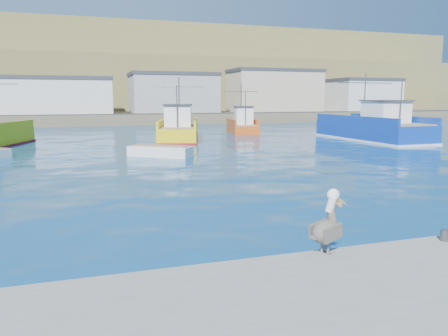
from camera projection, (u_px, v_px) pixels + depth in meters
name	position (u px, v px, depth m)	size (l,w,h in m)	color
ground	(283.00, 232.00, 13.77)	(260.00, 260.00, 0.00)	navy
dock_bollards	(366.00, 245.00, 10.66)	(36.20, 0.20, 0.30)	#4C4C4C
far_shore	(104.00, 80.00, 114.95)	(200.00, 81.00, 24.00)	brown
trawler_yellow_b	(179.00, 130.00, 44.17)	(6.32, 11.26, 6.44)	yellow
trawler_blue	(373.00, 128.00, 44.15)	(6.62, 13.86, 6.83)	#0C3496
boat_orange	(242.00, 125.00, 53.16)	(4.25, 8.06, 6.00)	#C84914
skiff_mid	(160.00, 152.00, 31.68)	(4.66, 3.98, 1.00)	silver
pelican	(328.00, 226.00, 10.42)	(1.24, 0.76, 1.56)	#595451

